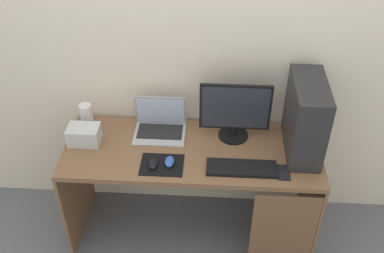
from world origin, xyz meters
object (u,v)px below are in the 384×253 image
at_px(keyboard, 242,168).
at_px(cell_phone, 284,172).
at_px(mouse_left, 169,162).
at_px(pc_tower, 306,118).
at_px(projector, 84,135).
at_px(mouse_right, 153,164).
at_px(monitor, 235,112).
at_px(laptop, 160,126).
at_px(speaker, 87,116).

bearing_deg(keyboard, cell_phone, -3.44).
bearing_deg(mouse_left, pc_tower, 13.65).
bearing_deg(keyboard, projector, 168.84).
bearing_deg(mouse_right, projector, 156.64).
relative_size(monitor, laptop, 1.34).
bearing_deg(cell_phone, projector, 170.35).
height_order(laptop, keyboard, laptop).
bearing_deg(speaker, projector, -82.87).
relative_size(speaker, cell_phone, 1.34).
height_order(speaker, keyboard, speaker).
bearing_deg(monitor, projector, -173.28).
height_order(speaker, projector, speaker).
relative_size(keyboard, mouse_left, 4.38).
bearing_deg(laptop, pc_tower, -7.47).
relative_size(keyboard, mouse_right, 4.38).
height_order(mouse_right, cell_phone, mouse_right).
relative_size(speaker, mouse_left, 1.82).
relative_size(speaker, keyboard, 0.42).
relative_size(pc_tower, laptop, 1.44).
xyz_separation_m(laptop, cell_phone, (0.77, -0.35, -0.04)).
bearing_deg(monitor, speaker, 177.14).
height_order(laptop, cell_phone, laptop).
relative_size(pc_tower, monitor, 1.08).
xyz_separation_m(mouse_left, mouse_right, (-0.09, -0.03, 0.00)).
distance_m(laptop, mouse_right, 0.34).
xyz_separation_m(monitor, mouse_right, (-0.48, -0.31, -0.18)).
height_order(projector, keyboard, projector).
xyz_separation_m(monitor, laptop, (-0.48, 0.03, -0.15)).
bearing_deg(projector, monitor, 6.72).
bearing_deg(monitor, laptop, 176.98).
bearing_deg(mouse_left, laptop, 106.45).
relative_size(mouse_left, mouse_right, 1.00).
height_order(laptop, mouse_right, laptop).
relative_size(monitor, keyboard, 1.06).
bearing_deg(monitor, keyboard, -81.36).
xyz_separation_m(speaker, mouse_left, (0.58, -0.34, -0.07)).
distance_m(monitor, projector, 0.97).
relative_size(laptop, keyboard, 0.79).
height_order(mouse_left, cell_phone, mouse_left).
bearing_deg(projector, speaker, 97.13).
bearing_deg(cell_phone, speaker, 163.62).
distance_m(pc_tower, monitor, 0.43).
bearing_deg(pc_tower, mouse_left, -166.35).
relative_size(monitor, cell_phone, 3.42).
bearing_deg(mouse_right, cell_phone, -0.73).
bearing_deg(pc_tower, mouse_right, -166.23).
height_order(monitor, laptop, monitor).
relative_size(speaker, projector, 0.87).
relative_size(monitor, speaker, 2.54).
relative_size(pc_tower, keyboard, 1.14).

